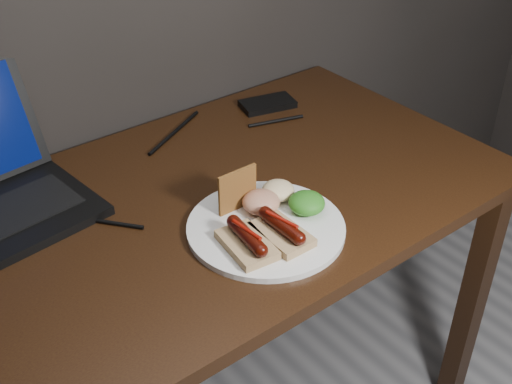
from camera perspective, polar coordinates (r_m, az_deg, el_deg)
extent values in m
cube|color=black|center=(1.26, -7.33, -2.38)|extent=(1.40, 0.70, 0.03)
cube|color=black|center=(1.70, 18.65, -9.14)|extent=(0.05, 0.05, 0.72)
cube|color=black|center=(1.99, 4.88, -0.07)|extent=(0.05, 0.05, 0.72)
cube|color=black|center=(1.62, 1.03, 7.84)|extent=(0.15, 0.10, 0.02)
cylinder|color=black|center=(1.25, -13.82, -2.51)|extent=(0.12, 0.15, 0.01)
cylinder|color=black|center=(1.51, -7.27, 5.29)|extent=(0.20, 0.11, 0.01)
cylinder|color=black|center=(1.55, 1.78, 6.33)|extent=(0.14, 0.05, 0.01)
cylinder|color=silver|center=(1.19, 0.89, -3.19)|extent=(0.37, 0.37, 0.01)
cube|color=tan|center=(1.13, -0.82, -4.71)|extent=(0.08, 0.12, 0.02)
cylinder|color=#450E04|center=(1.12, -0.83, -3.89)|extent=(0.04, 0.10, 0.02)
sphere|color=#450E04|center=(1.08, 0.44, -5.23)|extent=(0.03, 0.02, 0.02)
sphere|color=#450E04|center=(1.15, -2.03, -2.63)|extent=(0.03, 0.02, 0.02)
cylinder|color=maroon|center=(1.11, -0.83, -3.39)|extent=(0.01, 0.07, 0.01)
cube|color=tan|center=(1.15, 2.28, -3.78)|extent=(0.07, 0.12, 0.02)
cylinder|color=#450E04|center=(1.14, 2.30, -2.97)|extent=(0.03, 0.10, 0.02)
sphere|color=#450E04|center=(1.11, 3.86, -4.14)|extent=(0.02, 0.02, 0.02)
sphere|color=#450E04|center=(1.17, 0.82, -1.85)|extent=(0.02, 0.02, 0.02)
cylinder|color=maroon|center=(1.13, 2.31, -2.46)|extent=(0.02, 0.07, 0.01)
cube|color=#9E622B|center=(1.21, -1.66, 0.19)|extent=(0.09, 0.01, 0.08)
ellipsoid|color=#205E12|center=(1.21, 4.53, -0.98)|extent=(0.07, 0.07, 0.04)
ellipsoid|color=maroon|center=(1.21, 0.45, -0.90)|extent=(0.07, 0.07, 0.04)
ellipsoid|color=#ECE6CB|center=(1.25, 1.98, 0.15)|extent=(0.06, 0.06, 0.04)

